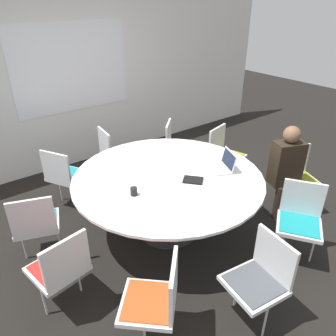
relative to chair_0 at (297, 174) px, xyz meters
name	(u,v)px	position (x,y,z in m)	size (l,w,h in m)	color
ground_plane	(168,230)	(-1.62, 0.61, -0.50)	(16.00, 16.00, 0.00)	black
wall_back	(73,81)	(-1.62, 3.02, 0.85)	(8.00, 0.07, 2.70)	silver
conference_table	(168,184)	(-1.62, 0.61, 0.15)	(2.11, 2.11, 0.75)	#333333
chair_0	(297,174)	(0.00, 0.00, 0.00)	(0.57, 0.56, 0.84)	silver
chair_1	(224,151)	(-0.25, 1.04, 0.00)	(0.53, 0.52, 0.84)	silver
chair_2	(177,144)	(-0.64, 1.66, 0.00)	(0.61, 0.61, 0.84)	silver
chair_3	(114,151)	(-1.52, 2.04, 0.00)	(0.47, 0.48, 0.84)	silver
chair_4	(64,173)	(-2.36, 1.84, 0.00)	(0.58, 0.59, 0.84)	silver
chair_5	(36,222)	(-2.98, 1.04, 0.00)	(0.56, 0.55, 0.84)	silver
chair_6	(61,266)	(-3.01, 0.30, 0.00)	(0.51, 0.49, 0.84)	silver
chair_7	(157,298)	(-2.56, -0.47, 0.00)	(0.61, 0.61, 0.84)	silver
chair_8	(261,276)	(-1.76, -0.81, 0.00)	(0.48, 0.50, 0.84)	silver
chair_9	(300,217)	(-0.78, -0.55, 0.00)	(0.59, 0.60, 0.84)	silver
person_0	(287,165)	(-0.25, 0.02, 0.20)	(0.42, 0.35, 1.19)	#2D2319
laptop	(224,164)	(-1.00, 0.35, 0.31)	(0.33, 0.38, 0.21)	silver
spiral_notebook	(193,180)	(-1.47, 0.36, 0.26)	(0.25, 0.26, 0.02)	black
coffee_cup	(134,191)	(-2.13, 0.52, 0.30)	(0.07, 0.07, 0.08)	black
handbag	(146,164)	(-1.01, 1.97, -0.36)	(0.36, 0.16, 0.28)	#513319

